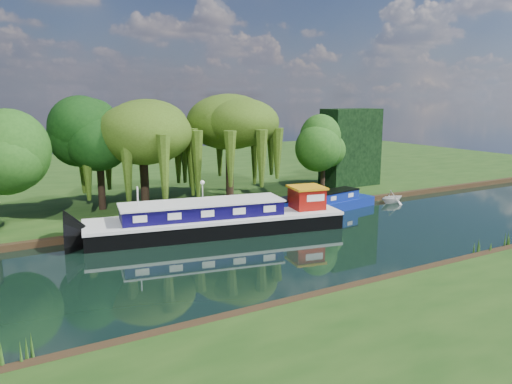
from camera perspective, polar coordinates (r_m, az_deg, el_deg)
ground at (r=32.14m, az=0.78°, el=-6.75°), size 120.00×120.00×0.00m
far_bank at (r=63.04m, az=-15.21°, el=1.86°), size 120.00×52.00×0.45m
dutch_barge at (r=36.22m, az=-4.28°, el=-3.15°), size 18.91×7.47×3.90m
narrowboat at (r=42.38m, az=7.01°, el=-1.55°), size 12.87×4.12×1.85m
white_cruiser at (r=47.84m, az=15.25°, el=-1.22°), size 2.53×2.19×1.32m
willow_left at (r=42.70m, az=-12.84°, el=6.49°), size 7.13×7.13×8.54m
willow_right at (r=45.45m, az=-3.08°, el=7.09°), size 7.06×7.06×8.59m
tree_far_mid at (r=42.78m, az=-17.55°, el=5.82°), size 5.20×5.20×8.51m
tree_far_right at (r=48.94m, az=7.73°, el=5.19°), size 3.97×3.97×6.50m
conifer_hedge at (r=53.43m, az=10.74°, el=5.05°), size 6.00×3.00×8.00m
lamppost at (r=40.87m, az=-6.14°, el=0.52°), size 0.36×0.36×2.56m
mooring_posts at (r=38.89m, az=-6.19°, el=-2.22°), size 19.16×0.16×1.00m
reeds_near at (r=30.72m, az=19.49°, el=-7.17°), size 33.70×1.50×1.10m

